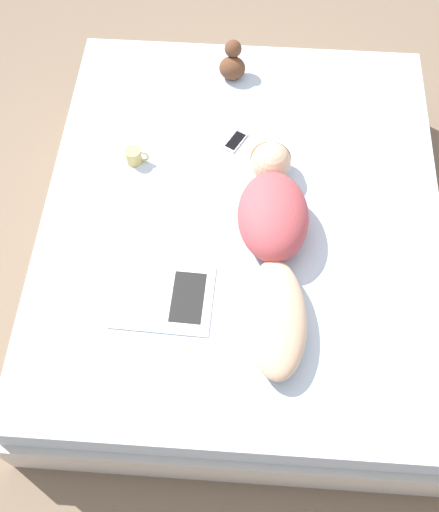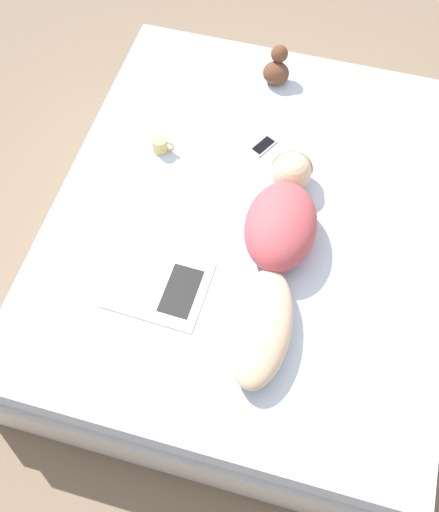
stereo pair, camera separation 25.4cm
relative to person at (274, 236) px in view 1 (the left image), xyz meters
The scene contains 7 objects.
ground_plane 0.62m from the person, 125.65° to the left, with size 12.00×12.00×0.00m, color #7A6651.
bed 0.41m from the person, 125.65° to the left, with size 1.87×2.21×0.48m.
person is the anchor object (origin of this frame).
open_magazine 0.52m from the person, 149.06° to the right, with size 0.42×0.35×0.01m.
coffee_mug 0.80m from the person, 146.67° to the left, with size 0.11×0.07×0.08m.
cell_phone 0.63m from the person, 108.07° to the left, with size 0.12×0.15×0.01m.
plush_toy 1.07m from the person, 102.63° to the left, with size 0.14×0.15×0.19m.
Camera 1 is at (-0.00, -1.54, 2.74)m, focal length 42.00 mm.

